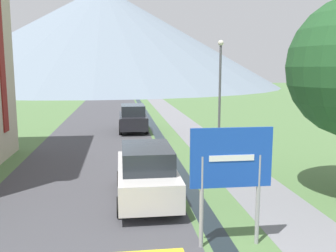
{
  "coord_description": "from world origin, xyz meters",
  "views": [
    {
      "loc": [
        -1.21,
        -3.67,
        4.27
      ],
      "look_at": [
        0.56,
        10.0,
        2.12
      ],
      "focal_mm": 40.0,
      "sensor_mm": 36.0,
      "label": 1
    }
  ],
  "objects_px": {
    "parked_car_near": "(146,173)",
    "streetlamp": "(220,87)",
    "parked_car_far": "(133,118)",
    "road_sign": "(231,168)"
  },
  "relations": [
    {
      "from": "parked_car_far",
      "to": "streetlamp",
      "type": "relative_size",
      "value": 0.77
    },
    {
      "from": "parked_car_near",
      "to": "streetlamp",
      "type": "xyz_separation_m",
      "value": [
        4.21,
        6.72,
        2.39
      ]
    },
    {
      "from": "streetlamp",
      "to": "road_sign",
      "type": "bearing_deg",
      "value": -103.61
    },
    {
      "from": "parked_car_far",
      "to": "streetlamp",
      "type": "height_order",
      "value": "streetlamp"
    },
    {
      "from": "parked_car_near",
      "to": "streetlamp",
      "type": "bearing_deg",
      "value": 57.94
    },
    {
      "from": "road_sign",
      "to": "parked_car_near",
      "type": "bearing_deg",
      "value": 117.18
    },
    {
      "from": "parked_car_near",
      "to": "parked_car_far",
      "type": "distance_m",
      "value": 13.52
    },
    {
      "from": "road_sign",
      "to": "parked_car_near",
      "type": "height_order",
      "value": "road_sign"
    },
    {
      "from": "parked_car_far",
      "to": "streetlamp",
      "type": "xyz_separation_m",
      "value": [
        4.16,
        -6.8,
        2.39
      ]
    },
    {
      "from": "streetlamp",
      "to": "parked_car_far",
      "type": "bearing_deg",
      "value": 121.47
    }
  ]
}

